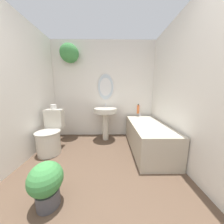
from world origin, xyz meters
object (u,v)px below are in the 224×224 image
toilet (50,136)px  bathtub (147,136)px  toilet_paper_roll (54,107)px  potted_plant (46,182)px  pedestal_sink (105,116)px  shampoo_bottle (138,109)px

toilet → bathtub: toilet is taller
toilet_paper_roll → potted_plant: bearing=-68.1°
bathtub → pedestal_sink: bearing=151.4°
shampoo_bottle → pedestal_sink: bearing=-168.5°
pedestal_sink → toilet_paper_roll: toilet_paper_roll is taller
toilet → bathtub: 1.92m
pedestal_sink → potted_plant: (-0.52, -1.65, -0.33)m
toilet → shampoo_bottle: size_ratio=3.40×
toilet_paper_roll → pedestal_sink: bearing=18.6°
toilet → pedestal_sink: pedestal_sink is taller
toilet → shampoo_bottle: 2.05m
toilet → toilet_paper_roll: toilet_paper_roll is taller
toilet → potted_plant: 1.20m
pedestal_sink → potted_plant: 1.76m
bathtub → shampoo_bottle: size_ratio=6.21×
potted_plant → toilet_paper_roll: size_ratio=4.36×
shampoo_bottle → toilet: bearing=-158.4°
shampoo_bottle → toilet_paper_roll: toilet_paper_roll is taller
bathtub → potted_plant: (-1.40, -1.17, -0.01)m
shampoo_bottle → potted_plant: 2.30m
toilet → shampoo_bottle: shampoo_bottle is taller
bathtub → potted_plant: size_ratio=3.09×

